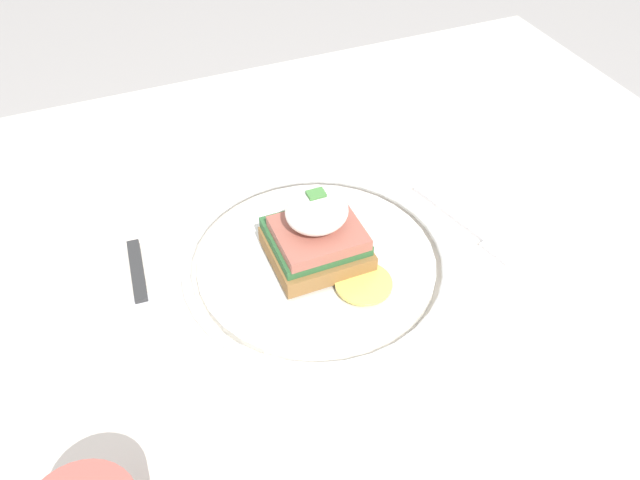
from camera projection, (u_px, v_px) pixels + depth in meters
dining_table at (322, 342)px, 0.68m from camera, size 1.05×0.84×0.72m
plate at (320, 260)px, 0.61m from camera, size 0.26×0.26×0.02m
sandwich at (320, 234)px, 0.59m from camera, size 0.09×0.12×0.08m
fork at (468, 226)px, 0.66m from camera, size 0.05×0.14×0.00m
knife at (142, 303)px, 0.58m from camera, size 0.03×0.20×0.01m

